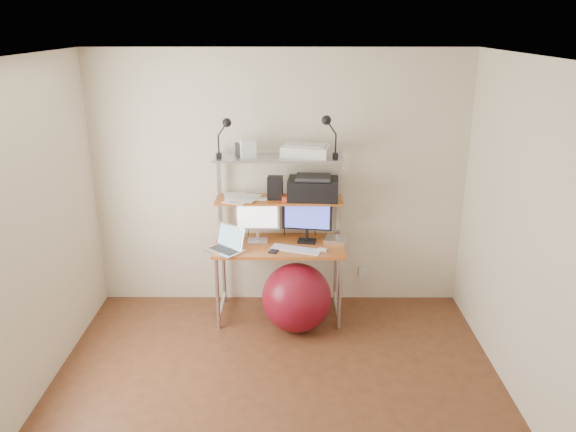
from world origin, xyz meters
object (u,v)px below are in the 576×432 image
object	(u,v)px
exercise_ball	(297,298)
monitor_silver	(257,216)
monitor_black	(307,218)
printer	(313,188)
laptop	(228,245)

from	to	relation	value
exercise_ball	monitor_silver	bearing A→B (deg)	136.30
monitor_black	printer	distance (m)	0.29
monitor_black	exercise_ball	xyz separation A→B (m)	(-0.10, -0.35, -0.65)
monitor_silver	laptop	bearing A→B (deg)	-140.60
printer	exercise_ball	xyz separation A→B (m)	(-0.15, -0.39, -0.93)
monitor_silver	monitor_black	world-z (taller)	monitor_black
laptop	printer	size ratio (longest dim) A/B	0.85
monitor_silver	exercise_ball	xyz separation A→B (m)	(0.37, -0.35, -0.67)
laptop	exercise_ball	distance (m)	0.80
monitor_black	printer	xyz separation A→B (m)	(0.05, 0.04, 0.28)
monitor_silver	printer	xyz separation A→B (m)	(0.52, 0.04, 0.27)
printer	monitor_silver	bearing A→B (deg)	-171.23
monitor_black	monitor_silver	bearing A→B (deg)	-171.89
monitor_silver	printer	distance (m)	0.59
monitor_black	laptop	bearing A→B (deg)	-154.51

